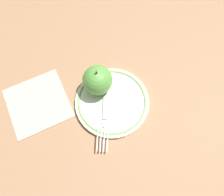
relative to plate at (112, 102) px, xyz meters
name	(u,v)px	position (x,y,z in m)	size (l,w,h in m)	color
ground_plane	(103,101)	(0.01, -0.02, -0.01)	(2.00, 2.00, 0.00)	#8E6848
plate	(112,102)	(0.00, 0.00, 0.00)	(0.19, 0.19, 0.01)	beige
apple_red_whole	(98,80)	(0.00, -0.05, 0.04)	(0.08, 0.08, 0.09)	#51933C
fork	(104,115)	(0.04, 0.01, 0.01)	(0.13, 0.13, 0.00)	silver
napkin_folded	(38,103)	(0.14, -0.13, 0.00)	(0.15, 0.15, 0.01)	#C09A90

